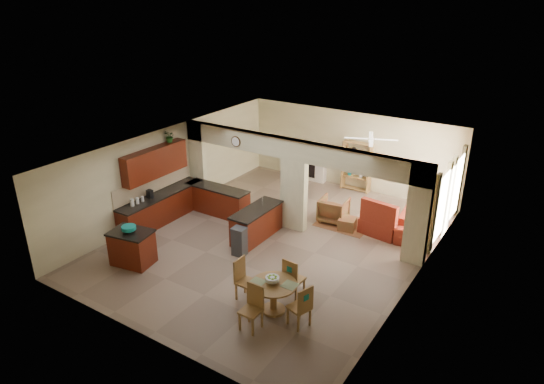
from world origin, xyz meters
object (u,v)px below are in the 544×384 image
Objects in this scene: dining_table at (273,293)px; armchair at (334,210)px; kitchen_island at (132,247)px; sofa at (421,219)px.

armchair is at bearing 100.53° from dining_table.
kitchen_island is 1.42× the size of armchair.
dining_table is 4.98m from armchair.
sofa is at bearing 74.57° from dining_table.
armchair is (-2.49, -0.83, 0.01)m from sofa.
dining_table is at bearing 158.85° from sofa.
dining_table is (4.24, 0.29, 0.01)m from kitchen_island.
armchair is at bearing 102.71° from sofa.
sofa is (5.82, 6.01, -0.10)m from kitchen_island.
kitchen_island is 0.47× the size of sofa.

